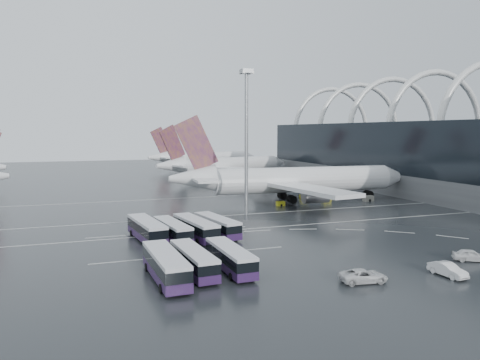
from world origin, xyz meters
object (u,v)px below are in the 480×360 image
object	(u,v)px
bus_row_near_a	(147,229)
van_curve_b	(471,255)
bus_row_far_a	(166,265)
van_curve_a	(364,276)
gse_cart_belly_a	(326,198)
bus_row_near_b	(172,230)
gse_cart_belly_c	(280,204)
airliner_main	(291,181)
airliner_gate_b	(224,166)
bus_row_far_c	(230,257)
bus_row_near_c	(196,228)
airliner_gate_c	(203,159)
floodlight_mast	(246,124)
gse_cart_belly_e	(303,197)
gse_cart_belly_d	(368,198)
van_curve_c	(448,270)
bus_row_near_d	(217,225)
gse_cart_belly_b	(325,193)
bus_row_far_b	(194,260)

from	to	relation	value
bus_row_near_a	van_curve_b	xyz separation A→B (m)	(39.51, -26.81, -1.01)
bus_row_far_a	van_curve_a	distance (m)	23.17
gse_cart_belly_a	bus_row_near_b	bearing A→B (deg)	-146.42
bus_row_far_a	gse_cart_belly_c	bearing A→B (deg)	-40.03
airliner_main	airliner_gate_b	distance (m)	57.06
airliner_main	bus_row_far_c	distance (m)	58.87
bus_row_near_c	bus_row_far_a	distance (m)	21.56
airliner_gate_c	floodlight_mast	bearing A→B (deg)	-111.59
gse_cart_belly_e	airliner_main	bearing A→B (deg)	-143.62
bus_row_near_b	gse_cart_belly_a	size ratio (longest dim) A/B	5.59
gse_cart_belly_c	gse_cart_belly_d	distance (m)	23.75
floodlight_mast	gse_cart_belly_a	bearing A→B (deg)	25.61
bus_row_near_a	bus_row_far_c	distance (m)	21.19
airliner_gate_c	bus_row_near_a	world-z (taller)	airliner_gate_c
bus_row_near_c	van_curve_c	xyz separation A→B (m)	(23.84, -29.75, -0.95)
bus_row_near_d	gse_cart_belly_c	world-z (taller)	bus_row_near_d
airliner_main	bus_row_near_c	bearing A→B (deg)	-132.29
airliner_gate_c	bus_row_near_b	distance (m)	141.94
airliner_gate_c	gse_cart_belly_b	distance (m)	97.64
gse_cart_belly_d	gse_cart_belly_e	world-z (taller)	gse_cart_belly_d
gse_cart_belly_c	airliner_gate_c	bearing A→B (deg)	84.54
bus_row_far_b	gse_cart_belly_c	size ratio (longest dim) A/B	6.37
floodlight_mast	gse_cart_belly_e	distance (m)	33.35
gse_cart_belly_a	floodlight_mast	bearing A→B (deg)	-154.39
airliner_gate_b	bus_row_far_a	size ratio (longest dim) A/B	4.09
airliner_gate_b	gse_cart_belly_a	distance (m)	58.23
bus_row_near_c	gse_cart_belly_b	size ratio (longest dim) A/B	7.03
airliner_gate_c	bus_row_far_c	distance (m)	158.82
bus_row_near_b	bus_row_near_d	size ratio (longest dim) A/B	0.98
airliner_main	gse_cart_belly_b	xyz separation A→B (m)	(14.11, 7.95, -4.79)
gse_cart_belly_c	bus_row_near_d	bearing A→B (deg)	-132.85
van_curve_c	bus_row_far_c	bearing A→B (deg)	150.04
gse_cart_belly_d	airliner_gate_b	bearing A→B (deg)	106.08
gse_cart_belly_a	gse_cart_belly_c	distance (m)	15.38
bus_row_near_b	bus_row_far_a	distance (m)	20.27
gse_cart_belly_d	van_curve_a	bearing A→B (deg)	-125.29
van_curve_c	gse_cart_belly_e	size ratio (longest dim) A/B	2.55
floodlight_mast	gse_cart_belly_c	bearing A→B (deg)	35.57
airliner_main	bus_row_far_c	size ratio (longest dim) A/B	5.12
bus_row_near_d	van_curve_c	size ratio (longest dim) A/B	2.59
airliner_gate_b	bus_row_near_b	world-z (taller)	airliner_gate_b
van_curve_c	floodlight_mast	size ratio (longest dim) A/B	0.17
gse_cart_belly_a	bus_row_far_c	bearing A→B (deg)	-130.69
bus_row_near_a	floodlight_mast	distance (m)	33.04
bus_row_near_b	floodlight_mast	world-z (taller)	floodlight_mast
van_curve_c	bus_row_near_a	bearing A→B (deg)	130.55
airliner_main	gse_cart_belly_d	bearing A→B (deg)	-11.93
floodlight_mast	gse_cart_belly_c	xyz separation A→B (m)	(11.69, 8.36, -18.36)
airliner_main	bus_row_near_b	bearing A→B (deg)	-135.49
bus_row_near_d	gse_cart_belly_c	bearing A→B (deg)	-52.69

